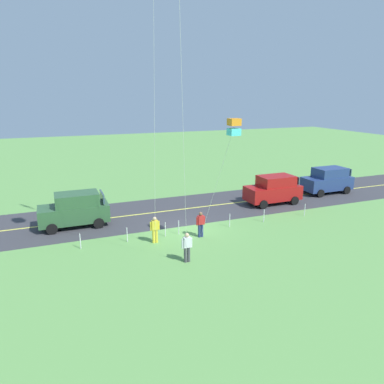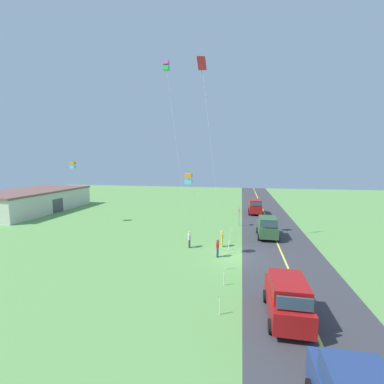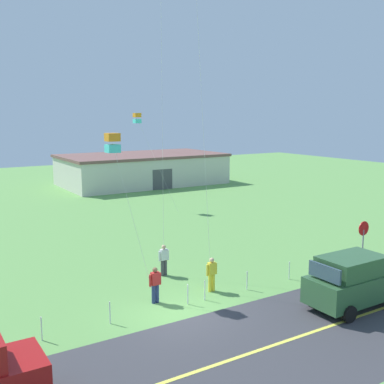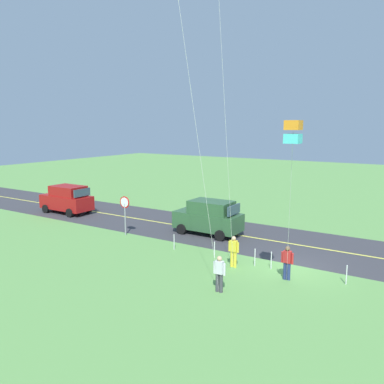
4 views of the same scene
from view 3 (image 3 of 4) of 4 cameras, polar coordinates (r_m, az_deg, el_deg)
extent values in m
cube|color=#60994C|center=(19.81, -1.37, -14.74)|extent=(120.00, 120.00, 0.10)
cube|color=#38383D|center=(16.82, 5.99, -19.24)|extent=(120.00, 7.00, 0.00)
cube|color=#E5E04C|center=(16.82, 5.99, -19.23)|extent=(120.00, 0.16, 0.00)
cube|color=#2D5633|center=(21.34, 19.14, -10.75)|extent=(4.40, 1.90, 1.10)
cube|color=#2D5633|center=(20.86, 18.84, -8.45)|extent=(2.73, 1.75, 0.80)
cube|color=#334756|center=(21.68, 20.68, -7.87)|extent=(0.10, 1.62, 0.64)
cube|color=#334756|center=(19.68, 15.81, -9.37)|extent=(0.10, 1.62, 0.60)
cylinder|color=black|center=(23.14, 19.48, -10.62)|extent=(0.68, 0.22, 0.68)
cylinder|color=black|center=(21.09, 14.50, -12.36)|extent=(0.68, 0.22, 0.68)
cylinder|color=black|center=(19.95, 18.56, -13.86)|extent=(0.68, 0.22, 0.68)
cylinder|color=black|center=(15.92, -21.24, -20.27)|extent=(0.68, 0.22, 0.68)
cylinder|color=gray|center=(26.41, 19.99, -6.55)|extent=(0.08, 0.08, 2.10)
cylinder|color=red|center=(26.13, 20.13, -4.18)|extent=(0.76, 0.04, 0.76)
cylinder|color=white|center=(26.15, 20.09, -4.17)|extent=(0.62, 0.01, 0.62)
cylinder|color=#3F3F47|center=(23.98, -3.63, -9.20)|extent=(0.16, 0.16, 0.82)
cylinder|color=#3F3F47|center=(24.06, -3.24, -9.13)|extent=(0.16, 0.16, 0.82)
cube|color=silver|center=(23.81, -3.45, -7.59)|extent=(0.36, 0.22, 0.56)
cylinder|color=silver|center=(23.72, -3.96, -7.79)|extent=(0.10, 0.10, 0.52)
cylinder|color=silver|center=(23.93, -2.94, -7.62)|extent=(0.10, 0.10, 0.52)
sphere|color=#D8AD84|center=(23.70, -3.46, -6.69)|extent=(0.22, 0.22, 0.22)
cylinder|color=navy|center=(20.73, -4.70, -12.27)|extent=(0.16, 0.16, 0.82)
cylinder|color=navy|center=(20.80, -4.25, -12.18)|extent=(0.16, 0.16, 0.82)
cube|color=red|center=(20.52, -4.50, -10.43)|extent=(0.36, 0.22, 0.56)
cylinder|color=red|center=(20.44, -5.11, -10.68)|extent=(0.10, 0.10, 0.52)
cylinder|color=red|center=(20.64, -3.90, -10.45)|extent=(0.10, 0.10, 0.52)
sphere|color=brown|center=(20.39, -4.52, -9.40)|extent=(0.22, 0.22, 0.22)
cylinder|color=yellow|center=(21.94, 2.20, -10.99)|extent=(0.16, 0.16, 0.82)
cylinder|color=yellow|center=(22.03, 2.59, -10.90)|extent=(0.16, 0.16, 0.82)
cube|color=yellow|center=(21.75, 2.41, -9.24)|extent=(0.36, 0.22, 0.56)
cylinder|color=yellow|center=(21.64, 1.87, -9.48)|extent=(0.10, 0.10, 0.52)
cylinder|color=yellow|center=(21.90, 2.93, -9.26)|extent=(0.10, 0.10, 0.52)
sphere|color=#D8AD84|center=(21.63, 2.41, -8.26)|extent=(0.22, 0.22, 0.22)
cylinder|color=silver|center=(24.21, -3.66, 10.74)|extent=(1.36, 2.53, 17.25)
cylinder|color=silver|center=(20.73, -7.09, -3.63)|extent=(0.82, 2.39, 6.81)
cube|color=orange|center=(21.15, -9.66, 6.58)|extent=(0.56, 0.56, 0.36)
cube|color=#4CD8D8|center=(21.18, -9.62, 5.23)|extent=(0.56, 0.56, 0.36)
cylinder|color=silver|center=(21.55, 1.21, 10.77)|extent=(0.24, 2.10, 17.14)
cylinder|color=silver|center=(39.63, -4.22, 3.32)|extent=(1.98, 3.49, 7.75)
cube|color=orange|center=(40.53, -6.70, 9.26)|extent=(0.56, 0.56, 0.36)
cube|color=#4CD8D8|center=(40.53, -6.68, 8.55)|extent=(0.56, 0.56, 0.36)
cube|color=beige|center=(55.24, -6.07, 2.65)|extent=(18.00, 10.00, 3.20)
cube|color=brown|center=(55.06, -6.10, 4.46)|extent=(18.36, 10.20, 0.30)
cube|color=#4C4C51|center=(50.92, -3.63, 1.54)|extent=(2.40, 0.12, 2.20)
cylinder|color=silver|center=(18.36, -17.81, -15.54)|extent=(0.05, 0.05, 0.90)
cylinder|color=silver|center=(19.07, -9.94, -14.24)|extent=(0.05, 0.05, 0.90)
cylinder|color=silver|center=(20.53, -0.51, -12.33)|extent=(0.05, 0.05, 0.90)
cylinder|color=silver|center=(20.97, 1.56, -11.86)|extent=(0.05, 0.05, 0.90)
cylinder|color=silver|center=(22.27, 6.69, -10.63)|extent=(0.05, 0.05, 0.90)
cylinder|color=silver|center=(23.93, 11.73, -9.32)|extent=(0.05, 0.05, 0.90)
camera|label=1|loc=(39.79, -6.94, 9.82)|focal=33.64mm
camera|label=2|loc=(19.95, -72.21, 3.39)|focal=24.33mm
camera|label=4|loc=(34.34, -26.75, 6.75)|focal=37.00mm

